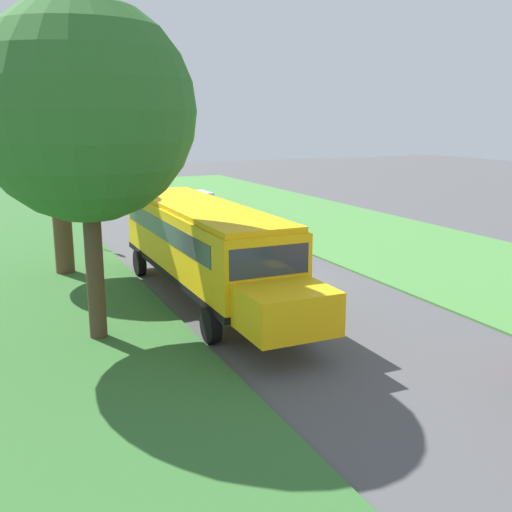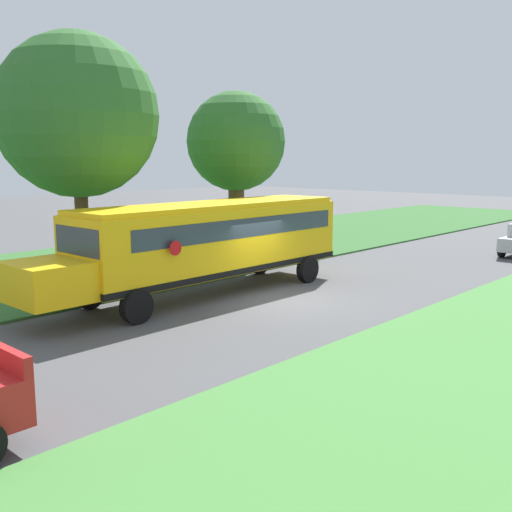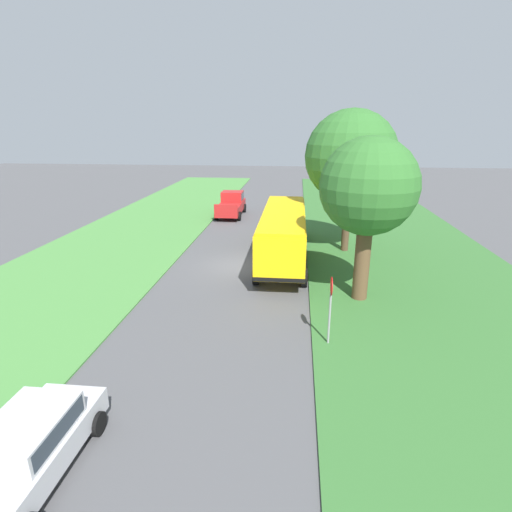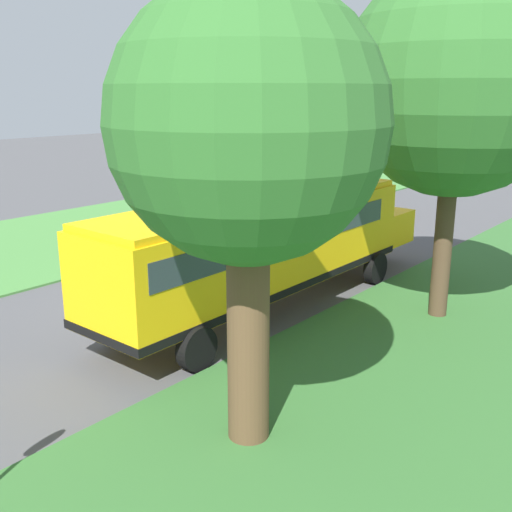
% 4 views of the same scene
% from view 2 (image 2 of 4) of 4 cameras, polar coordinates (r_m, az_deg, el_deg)
% --- Properties ---
extents(ground_plane, '(120.00, 120.00, 0.00)m').
position_cam_2_polar(ground_plane, '(19.96, 2.81, -4.22)').
color(ground_plane, '#4C4C4F').
extents(grass_verge, '(12.00, 80.00, 0.08)m').
position_cam_2_polar(grass_verge, '(27.33, -13.46, -0.70)').
color(grass_verge, '#33662D').
rests_on(grass_verge, ground).
extents(school_bus, '(2.84, 12.42, 3.16)m').
position_cam_2_polar(school_bus, '(20.49, -4.62, 1.59)').
color(school_bus, yellow).
rests_on(school_bus, ground).
extents(oak_tree_beside_bus, '(5.66, 5.66, 8.94)m').
position_cam_2_polar(oak_tree_beside_bus, '(22.05, -16.50, 12.84)').
color(oak_tree_beside_bus, '#4C3826').
rests_on(oak_tree_beside_bus, ground).
extents(oak_tree_roadside_mid, '(4.34, 4.34, 7.57)m').
position_cam_2_polar(oak_tree_roadside_mid, '(26.75, -2.11, 10.91)').
color(oak_tree_roadside_mid, brown).
rests_on(oak_tree_roadside_mid, ground).
extents(stop_sign, '(0.08, 0.68, 2.74)m').
position_cam_2_polar(stop_sign, '(29.10, 6.69, 3.46)').
color(stop_sign, gray).
rests_on(stop_sign, ground).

